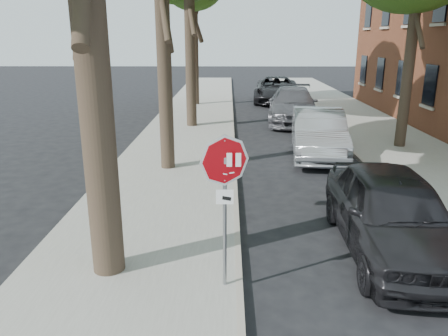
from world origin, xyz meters
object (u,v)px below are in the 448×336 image
Objects in this scene: car_d at (276,90)px; car_a at (392,212)px; stop_sign at (225,183)px; car_b at (318,133)px; car_c at (293,105)px.

car_a is at bearing -83.40° from car_d.
stop_sign is 9.60m from car_b.
car_b is at bearing 69.75° from stop_sign.
car_a is at bearing 24.81° from stop_sign.
car_a is at bearing -83.49° from car_b.
car_b is 0.85× the size of car_d.
car_a is 0.97× the size of car_b.
stop_sign is 15.96m from car_c.
stop_sign reaches higher than car_d.
car_b is 13.71m from car_d.
stop_sign reaches higher than car_b.
car_c is (0.00, 14.05, 0.02)m from car_a.
car_d is (-0.09, 7.08, -0.02)m from car_c.
car_c is (0.00, 6.63, 0.02)m from car_b.
car_b is (3.30, 8.94, -1.11)m from stop_sign.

